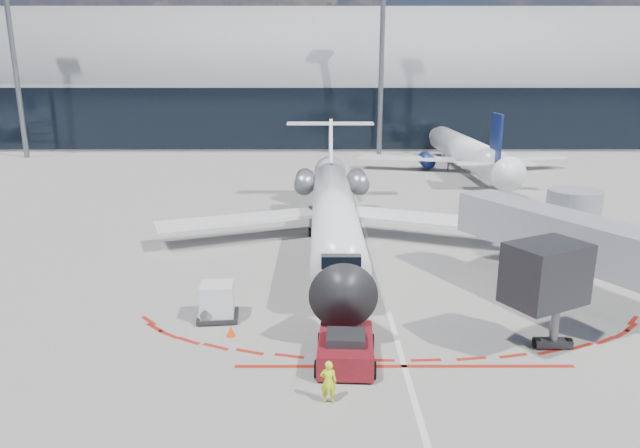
{
  "coord_description": "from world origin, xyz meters",
  "views": [
    {
      "loc": [
        -3.51,
        -32.64,
        11.73
      ],
      "look_at": [
        -3.46,
        0.25,
        2.94
      ],
      "focal_mm": 32.0,
      "sensor_mm": 36.0,
      "label": 1
    }
  ],
  "objects_px": {
    "ramp_worker": "(328,382)",
    "uld_container": "(217,302)",
    "regional_jet": "(334,207)",
    "pushback_tug": "(346,348)"
  },
  "relations": [
    {
      "from": "pushback_tug",
      "to": "uld_container",
      "type": "distance_m",
      "value": 7.45
    },
    {
      "from": "pushback_tug",
      "to": "uld_container",
      "type": "bearing_deg",
      "value": 147.77
    },
    {
      "from": "ramp_worker",
      "to": "uld_container",
      "type": "relative_size",
      "value": 0.79
    },
    {
      "from": "regional_jet",
      "to": "pushback_tug",
      "type": "xyz_separation_m",
      "value": [
        0.07,
        -17.38,
        -1.95
      ]
    },
    {
      "from": "regional_jet",
      "to": "pushback_tug",
      "type": "bearing_deg",
      "value": -89.76
    },
    {
      "from": "pushback_tug",
      "to": "uld_container",
      "type": "relative_size",
      "value": 2.72
    },
    {
      "from": "regional_jet",
      "to": "pushback_tug",
      "type": "relative_size",
      "value": 5.42
    },
    {
      "from": "ramp_worker",
      "to": "uld_container",
      "type": "height_order",
      "value": "uld_container"
    },
    {
      "from": "ramp_worker",
      "to": "uld_container",
      "type": "xyz_separation_m",
      "value": [
        -5.29,
        7.28,
        0.07
      ]
    },
    {
      "from": "uld_container",
      "to": "ramp_worker",
      "type": "bearing_deg",
      "value": -59.81
    }
  ]
}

